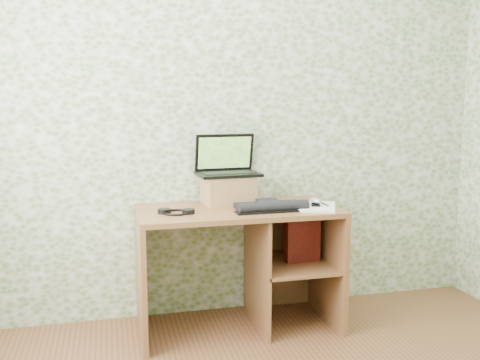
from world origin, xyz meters
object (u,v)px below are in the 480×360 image
object	(u,v)px
keyboard	(271,206)
notepad	(318,207)
desk	(249,249)
riser	(228,190)
laptop	(227,165)

from	to	relation	value
keyboard	notepad	distance (m)	0.29
desk	riser	bearing A→B (deg)	132.16
laptop	keyboard	bearing A→B (deg)	-57.91
laptop	notepad	world-z (taller)	laptop
desk	keyboard	world-z (taller)	keyboard
desk	laptop	bearing A→B (deg)	123.81
laptop	notepad	distance (m)	0.62
keyboard	notepad	xyz separation A→B (m)	(0.29, -0.01, -0.02)
notepad	desk	bearing A→B (deg)	-174.70
riser	keyboard	size ratio (longest dim) A/B	0.65
desk	keyboard	distance (m)	0.33
desk	laptop	xyz separation A→B (m)	(-0.10, 0.16, 0.51)
desk	laptop	size ratio (longest dim) A/B	3.02
laptop	keyboard	world-z (taller)	laptop
desk	keyboard	bearing A→B (deg)	-50.58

